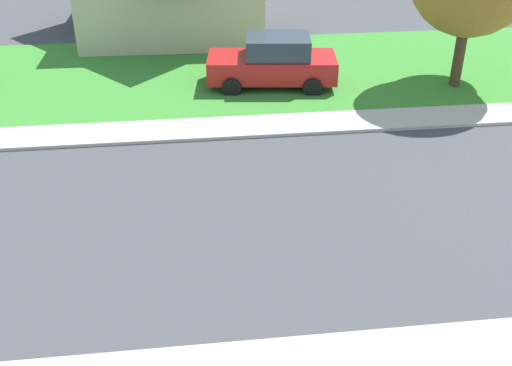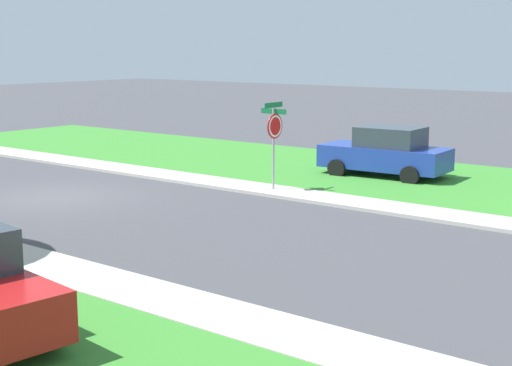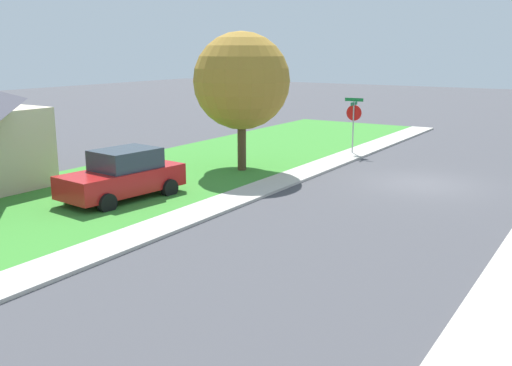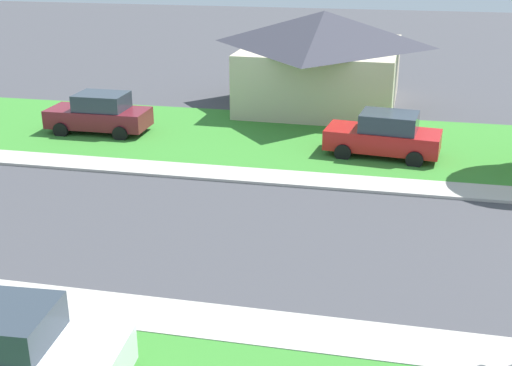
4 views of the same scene
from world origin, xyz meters
name	(u,v)px [view 3 (image 3 of 4)]	position (x,y,z in m)	size (l,w,h in m)	color
ground_plane	(421,184)	(0.00, 0.00, 0.00)	(120.00, 120.00, 0.00)	#424247
sidewalk_east	(102,248)	(4.70, 12.00, 0.05)	(1.40, 56.00, 0.10)	#B7B2A8
sidewalk_west	(483,343)	(-4.70, 12.00, 0.05)	(1.40, 56.00, 0.10)	#B7B2A8
stop_sign_near_corner	(354,116)	(4.80, -4.58, 1.89)	(0.92, 0.92, 2.77)	#9E9EA3
car_red_kerbside_mid	(123,175)	(7.93, 7.92, 0.87)	(2.41, 4.48, 1.76)	red
tree_sidewalk_near	(239,84)	(7.36, 1.61, 3.67)	(4.28, 3.99, 5.80)	#4C3823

